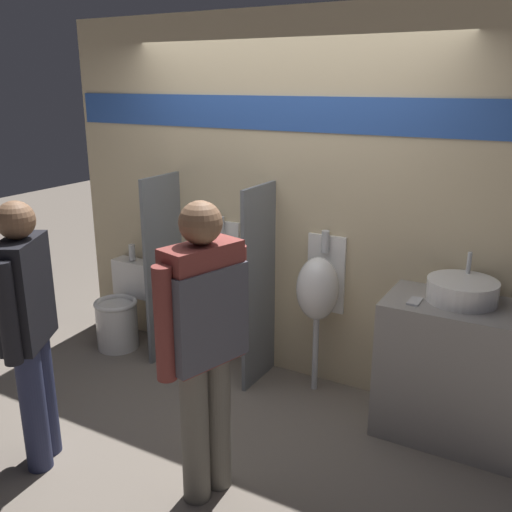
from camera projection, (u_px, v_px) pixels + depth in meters
The scene contains 12 objects.
ground_plane at pixel (244, 400), 4.12m from camera, with size 16.00×16.00×0.00m, color #70665B.
display_wall at pixel (284, 201), 4.22m from camera, with size 3.88×0.07×2.70m.
sink_counter at pixel (460, 373), 3.58m from camera, with size 0.98×0.53×0.91m.
sink_basin at pixel (462, 290), 3.50m from camera, with size 0.43×0.43×0.28m.
cell_phone at pixel (415, 301), 3.49m from camera, with size 0.07×0.14×0.01m.
divider_near_counter at pixel (164, 268), 4.63m from camera, with size 0.03×0.46×1.51m.
divider_mid at pixel (259, 287), 4.22m from camera, with size 0.03×0.46×1.51m.
urinal_near_counter at pixel (215, 269), 4.48m from camera, with size 0.30×0.31×1.20m.
urinal_far at pixel (318, 288), 4.07m from camera, with size 0.30×0.31×1.20m.
toilet at pixel (122, 311), 4.93m from camera, with size 0.40×0.53×0.86m.
person_in_vest at pixel (204, 334), 2.94m from camera, with size 0.32×0.56×1.66m.
person_with_lanyard at pixel (29, 325), 3.23m from camera, with size 0.35×0.50×1.61m.
Camera 1 is at (1.86, -3.12, 2.21)m, focal length 40.00 mm.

